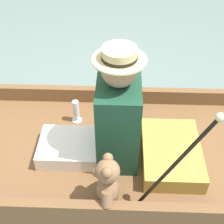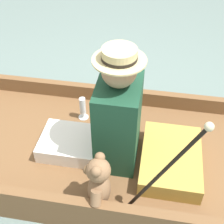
% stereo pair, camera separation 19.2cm
% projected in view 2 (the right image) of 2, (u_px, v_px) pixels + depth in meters
% --- Properties ---
extents(ground_plane, '(16.00, 16.00, 0.00)m').
position_uv_depth(ground_plane, '(100.00, 160.00, 2.34)').
color(ground_plane, slate).
extents(punt_boat, '(1.13, 2.73, 0.28)m').
position_uv_depth(punt_boat, '(100.00, 152.00, 2.28)').
color(punt_boat, brown).
rests_on(punt_boat, ground_plane).
extents(seat_cushion, '(0.55, 0.39, 0.12)m').
position_uv_depth(seat_cushion, '(171.00, 160.00, 2.07)').
color(seat_cushion, '#B7933D').
rests_on(seat_cushion, punt_boat).
extents(seated_person, '(0.37, 0.69, 0.84)m').
position_uv_depth(seated_person, '(109.00, 120.00, 1.97)').
color(seated_person, white).
rests_on(seated_person, punt_boat).
extents(teddy_bear, '(0.27, 0.16, 0.38)m').
position_uv_depth(teddy_bear, '(98.00, 183.00, 1.79)').
color(teddy_bear, '#846042').
rests_on(teddy_bear, punt_boat).
extents(wine_glass, '(0.08, 0.08, 0.19)m').
position_uv_depth(wine_glass, '(83.00, 107.00, 2.40)').
color(wine_glass, silver).
rests_on(wine_glass, punt_boat).
extents(walking_cane, '(0.04, 0.37, 0.77)m').
position_uv_depth(walking_cane, '(168.00, 166.00, 1.54)').
color(walking_cane, black).
rests_on(walking_cane, punt_boat).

